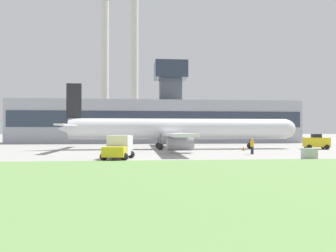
{
  "coord_description": "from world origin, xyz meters",
  "views": [
    {
      "loc": [
        -4.73,
        -46.23,
        2.62
      ],
      "look_at": [
        -0.21,
        0.12,
        3.29
      ],
      "focal_mm": 35.0,
      "sensor_mm": 36.0,
      "label": 1
    }
  ],
  "objects_px": {
    "baggage_truck": "(119,147)",
    "ground_crew_person": "(252,146)",
    "airplane": "(177,130)",
    "pushback_tug": "(316,142)"
  },
  "relations": [
    {
      "from": "pushback_tug",
      "to": "ground_crew_person",
      "type": "relative_size",
      "value": 2.13
    },
    {
      "from": "pushback_tug",
      "to": "airplane",
      "type": "bearing_deg",
      "value": 173.73
    },
    {
      "from": "baggage_truck",
      "to": "ground_crew_person",
      "type": "distance_m",
      "value": 15.16
    },
    {
      "from": "baggage_truck",
      "to": "ground_crew_person",
      "type": "height_order",
      "value": "baggage_truck"
    },
    {
      "from": "baggage_truck",
      "to": "ground_crew_person",
      "type": "relative_size",
      "value": 2.44
    },
    {
      "from": "airplane",
      "to": "baggage_truck",
      "type": "relative_size",
      "value": 7.95
    },
    {
      "from": "ground_crew_person",
      "to": "baggage_truck",
      "type": "bearing_deg",
      "value": -162.22
    },
    {
      "from": "pushback_tug",
      "to": "baggage_truck",
      "type": "bearing_deg",
      "value": -153.4
    },
    {
      "from": "airplane",
      "to": "ground_crew_person",
      "type": "xyz_separation_m",
      "value": [
        7.02,
        -11.1,
        -1.86
      ]
    },
    {
      "from": "airplane",
      "to": "pushback_tug",
      "type": "bearing_deg",
      "value": -6.27
    }
  ]
}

